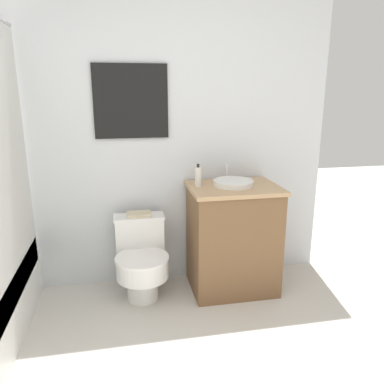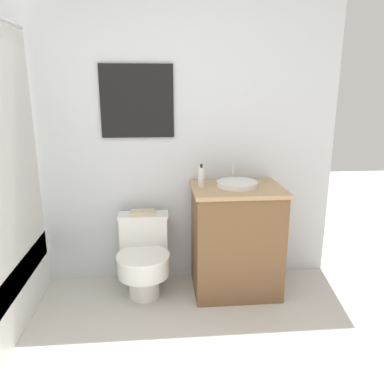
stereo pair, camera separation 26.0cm
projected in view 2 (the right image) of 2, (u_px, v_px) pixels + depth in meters
The scene contains 6 objects.
wall_back at pixel (117, 130), 2.91m from camera, with size 3.51×0.07×2.50m.
toilet at pixel (144, 256), 2.89m from camera, with size 0.40×0.52×0.61m.
vanity at pixel (236, 240), 2.92m from camera, with size 0.68×0.53×0.85m.
sink at pixel (237, 184), 2.82m from camera, with size 0.31×0.34×0.13m.
soap_bottle at pixel (201, 177), 2.81m from camera, with size 0.05×0.05×0.17m.
book_on_tank at pixel (143, 212), 2.94m from camera, with size 0.19×0.12×0.02m.
Camera 2 is at (0.32, -0.97, 1.55)m, focal length 35.00 mm.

